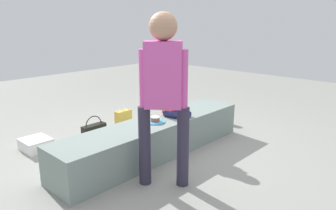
{
  "coord_description": "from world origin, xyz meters",
  "views": [
    {
      "loc": [
        -2.4,
        -2.45,
        1.51
      ],
      "look_at": [
        -0.06,
        -0.26,
        0.65
      ],
      "focal_mm": 34.04,
      "sensor_mm": 36.0,
      "label": 1
    }
  ],
  "objects_px": {
    "cake_plate": "(155,120)",
    "cake_box_white": "(36,144)",
    "handbag_black_leather": "(94,133)",
    "gift_bag": "(123,119)",
    "child_seated": "(172,98)",
    "adult_standing": "(163,86)",
    "water_bottle_near_gift": "(165,120)"
  },
  "relations": [
    {
      "from": "child_seated",
      "to": "cake_plate",
      "type": "height_order",
      "value": "child_seated"
    },
    {
      "from": "child_seated",
      "to": "cake_box_white",
      "type": "bearing_deg",
      "value": 137.14
    },
    {
      "from": "cake_plate",
      "to": "adult_standing",
      "type": "bearing_deg",
      "value": -127.84
    },
    {
      "from": "gift_bag",
      "to": "cake_plate",
      "type": "bearing_deg",
      "value": -110.25
    },
    {
      "from": "handbag_black_leather",
      "to": "adult_standing",
      "type": "bearing_deg",
      "value": -96.15
    },
    {
      "from": "child_seated",
      "to": "cake_plate",
      "type": "bearing_deg",
      "value": -172.34
    },
    {
      "from": "adult_standing",
      "to": "water_bottle_near_gift",
      "type": "xyz_separation_m",
      "value": [
        1.23,
        1.16,
        -0.85
      ]
    },
    {
      "from": "adult_standing",
      "to": "child_seated",
      "type": "bearing_deg",
      "value": 37.5
    },
    {
      "from": "water_bottle_near_gift",
      "to": "gift_bag",
      "type": "bearing_deg",
      "value": 136.25
    },
    {
      "from": "child_seated",
      "to": "gift_bag",
      "type": "bearing_deg",
      "value": 86.98
    },
    {
      "from": "gift_bag",
      "to": "handbag_black_leather",
      "type": "distance_m",
      "value": 0.68
    },
    {
      "from": "water_bottle_near_gift",
      "to": "child_seated",
      "type": "bearing_deg",
      "value": -129.7
    },
    {
      "from": "child_seated",
      "to": "gift_bag",
      "type": "height_order",
      "value": "child_seated"
    },
    {
      "from": "gift_bag",
      "to": "water_bottle_near_gift",
      "type": "height_order",
      "value": "gift_bag"
    },
    {
      "from": "adult_standing",
      "to": "gift_bag",
      "type": "bearing_deg",
      "value": 63.22
    },
    {
      "from": "gift_bag",
      "to": "water_bottle_near_gift",
      "type": "xyz_separation_m",
      "value": [
        0.44,
        -0.42,
        -0.03
      ]
    },
    {
      "from": "cake_plate",
      "to": "handbag_black_leather",
      "type": "distance_m",
      "value": 0.92
    },
    {
      "from": "water_bottle_near_gift",
      "to": "handbag_black_leather",
      "type": "relative_size",
      "value": 0.59
    },
    {
      "from": "child_seated",
      "to": "handbag_black_leather",
      "type": "relative_size",
      "value": 1.36
    },
    {
      "from": "cake_plate",
      "to": "cake_box_white",
      "type": "xyz_separation_m",
      "value": [
        -0.87,
        1.16,
        -0.35
      ]
    },
    {
      "from": "child_seated",
      "to": "adult_standing",
      "type": "distance_m",
      "value": 0.99
    },
    {
      "from": "cake_plate",
      "to": "cake_box_white",
      "type": "height_order",
      "value": "cake_plate"
    },
    {
      "from": "cake_plate",
      "to": "water_bottle_near_gift",
      "type": "distance_m",
      "value": 1.09
    },
    {
      "from": "cake_plate",
      "to": "cake_box_white",
      "type": "distance_m",
      "value": 1.49
    },
    {
      "from": "cake_box_white",
      "to": "adult_standing",
      "type": "bearing_deg",
      "value": -74.75
    },
    {
      "from": "cake_plate",
      "to": "gift_bag",
      "type": "height_order",
      "value": "cake_plate"
    },
    {
      "from": "water_bottle_near_gift",
      "to": "cake_plate",
      "type": "bearing_deg",
      "value": -142.42
    },
    {
      "from": "gift_bag",
      "to": "handbag_black_leather",
      "type": "relative_size",
      "value": 0.82
    },
    {
      "from": "water_bottle_near_gift",
      "to": "cake_box_white",
      "type": "height_order",
      "value": "water_bottle_near_gift"
    },
    {
      "from": "gift_bag",
      "to": "cake_box_white",
      "type": "height_order",
      "value": "gift_bag"
    },
    {
      "from": "cake_plate",
      "to": "gift_bag",
      "type": "xyz_separation_m",
      "value": [
        0.39,
        1.05,
        -0.29
      ]
    },
    {
      "from": "child_seated",
      "to": "adult_standing",
      "type": "bearing_deg",
      "value": -142.5
    }
  ]
}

